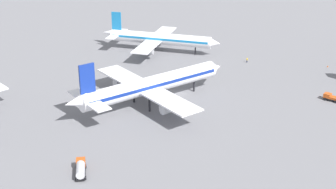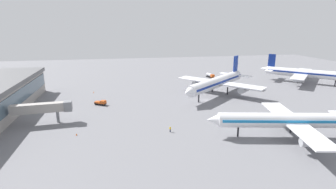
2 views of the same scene
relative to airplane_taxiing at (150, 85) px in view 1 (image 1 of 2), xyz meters
name	(u,v)px [view 1 (image 1 of 2)]	position (x,y,z in m)	size (l,w,h in m)	color
ground	(179,94)	(7.87, -7.46, -5.62)	(288.00, 288.00, 0.00)	slate
airplane_taxiing	(150,85)	(0.00, 0.00, 0.00)	(38.30, 41.34, 15.46)	white
airplane_distant	(159,39)	(47.33, 2.42, -0.70)	(35.89, 44.15, 13.53)	white
fuel_truck	(81,168)	(-36.73, 10.04, -4.23)	(6.57, 3.35, 2.50)	black
pushback_tractor	(331,97)	(6.72, -49.89, -4.65)	(4.02, 4.72, 1.90)	black
ground_crew_worker	(247,60)	(37.75, -28.73, -4.77)	(0.53, 0.53, 1.67)	#1E2338
safety_cone_near_gate	(328,66)	(35.18, -55.22, -5.32)	(0.44, 0.44, 0.60)	#EA590C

